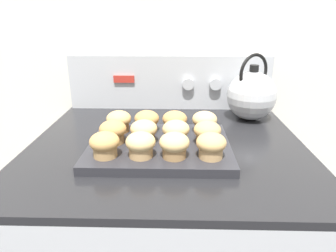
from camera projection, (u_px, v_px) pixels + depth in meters
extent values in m
cube|color=silver|center=(170.00, 25.00, 1.07)|extent=(8.00, 0.05, 2.40)
cube|color=black|center=(167.00, 143.00, 0.83)|extent=(0.74, 0.69, 0.02)
cube|color=#B7BABF|center=(170.00, 82.00, 1.09)|extent=(0.72, 0.05, 0.19)
cube|color=#B72D23|center=(124.00, 79.00, 1.06)|extent=(0.07, 0.01, 0.02)
cylinder|color=#B7BABF|center=(188.00, 84.00, 1.06)|extent=(0.04, 0.02, 0.04)
cylinder|color=#B7BABF|center=(216.00, 84.00, 1.05)|extent=(0.04, 0.02, 0.04)
cylinder|color=#B7BABF|center=(243.00, 84.00, 1.05)|extent=(0.04, 0.02, 0.04)
cube|color=#28282D|center=(160.00, 147.00, 0.76)|extent=(0.35, 0.28, 0.02)
cylinder|color=tan|center=(105.00, 150.00, 0.68)|extent=(0.05, 0.05, 0.03)
ellipsoid|color=tan|center=(104.00, 142.00, 0.67)|extent=(0.07, 0.07, 0.04)
cylinder|color=tan|center=(141.00, 151.00, 0.68)|extent=(0.05, 0.05, 0.03)
ellipsoid|color=tan|center=(141.00, 142.00, 0.67)|extent=(0.07, 0.07, 0.04)
cylinder|color=#A37A4C|center=(174.00, 151.00, 0.68)|extent=(0.05, 0.05, 0.03)
ellipsoid|color=tan|center=(174.00, 142.00, 0.67)|extent=(0.07, 0.07, 0.04)
cylinder|color=tan|center=(211.00, 152.00, 0.68)|extent=(0.05, 0.05, 0.03)
ellipsoid|color=tan|center=(211.00, 143.00, 0.67)|extent=(0.07, 0.07, 0.04)
cylinder|color=#A37A4C|center=(113.00, 137.00, 0.75)|extent=(0.05, 0.05, 0.03)
ellipsoid|color=#B2844C|center=(113.00, 129.00, 0.75)|extent=(0.07, 0.07, 0.04)
cylinder|color=olive|center=(144.00, 137.00, 0.76)|extent=(0.05, 0.05, 0.03)
ellipsoid|color=tan|center=(144.00, 129.00, 0.75)|extent=(0.07, 0.07, 0.04)
cylinder|color=olive|center=(176.00, 137.00, 0.75)|extent=(0.05, 0.05, 0.03)
ellipsoid|color=tan|center=(176.00, 129.00, 0.75)|extent=(0.07, 0.07, 0.04)
cylinder|color=tan|center=(207.00, 138.00, 0.75)|extent=(0.05, 0.05, 0.03)
ellipsoid|color=tan|center=(207.00, 130.00, 0.74)|extent=(0.07, 0.07, 0.04)
cylinder|color=olive|center=(119.00, 126.00, 0.83)|extent=(0.05, 0.05, 0.03)
ellipsoid|color=tan|center=(119.00, 119.00, 0.82)|extent=(0.07, 0.07, 0.04)
cylinder|color=tan|center=(147.00, 126.00, 0.83)|extent=(0.05, 0.05, 0.03)
ellipsoid|color=#B2844C|center=(147.00, 119.00, 0.82)|extent=(0.07, 0.07, 0.04)
cylinder|color=#A37A4C|center=(175.00, 127.00, 0.83)|extent=(0.05, 0.05, 0.03)
ellipsoid|color=#B2844C|center=(175.00, 119.00, 0.82)|extent=(0.07, 0.07, 0.04)
cylinder|color=#A37A4C|center=(204.00, 127.00, 0.82)|extent=(0.05, 0.05, 0.03)
ellipsoid|color=tan|center=(205.00, 119.00, 0.82)|extent=(0.07, 0.07, 0.04)
sphere|color=silver|center=(251.00, 96.00, 0.97)|extent=(0.16, 0.16, 0.16)
cylinder|color=black|center=(254.00, 68.00, 0.94)|extent=(0.03, 0.03, 0.02)
cone|color=silver|center=(267.00, 87.00, 1.00)|extent=(0.08, 0.07, 0.06)
torus|color=black|center=(254.00, 73.00, 0.94)|extent=(0.11, 0.08, 0.12)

